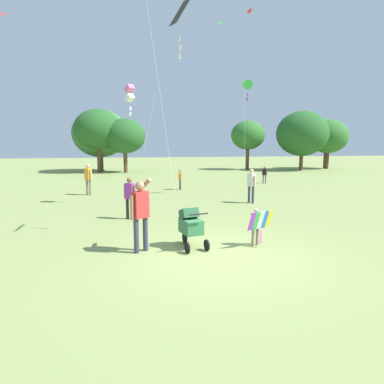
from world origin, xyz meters
TOP-DOWN VIEW (x-y plane):
  - ground_plane at (0.00, 0.00)m, footprint 120.00×120.00m
  - treeline_distant at (2.84, 24.69)m, footprint 41.84×7.77m
  - child_with_butterfly_kite at (1.18, 0.55)m, footprint 0.75×0.49m
  - person_adult_flyer at (-1.77, 0.66)m, footprint 0.54×0.69m
  - stroller at (-0.51, 0.75)m, footprint 0.67×1.12m
  - kite_adult_black at (-0.60, 1.82)m, footprint 1.26×1.60m
  - kite_orange_delta at (3.92, 8.76)m, footprint 1.16×2.12m
  - kite_green_novelty at (-1.83, 7.17)m, footprint 1.16×1.99m
  - person_red_shirt at (0.98, 11.53)m, footprint 0.16×0.38m
  - person_sitting_far at (-3.99, 10.47)m, footprint 0.39×0.41m
  - person_couple_left at (3.38, 6.57)m, footprint 0.32×0.46m
  - person_kid_running at (-1.97, 4.35)m, footprint 0.40×0.34m
  - person_back_turned at (7.08, 13.59)m, footprint 0.27×0.30m

SIDE VIEW (x-z plane):
  - ground_plane at x=0.00m, z-range 0.00..0.00m
  - stroller at x=-0.51m, z-range 0.09..1.12m
  - child_with_butterfly_kite at x=1.18m, z-range 0.11..1.11m
  - person_back_turned at x=7.08m, z-range 0.10..1.22m
  - person_red_shirt at x=0.98m, z-range 0.11..1.28m
  - person_kid_running at x=-1.97m, z-range 0.13..1.60m
  - person_couple_left at x=3.38m, z-range 0.14..1.67m
  - person_sitting_far at x=-3.99m, z-range 0.14..1.75m
  - person_adult_flyer at x=-1.77m, z-range 0.14..1.95m
  - treeline_distant at x=2.84m, z-range 0.64..6.72m
  - kite_green_novelty at x=-1.83m, z-range 2.15..7.22m
  - kite_orange_delta at x=3.92m, z-range 2.55..8.31m
  - kite_adult_black at x=-0.60m, z-range 2.61..9.06m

